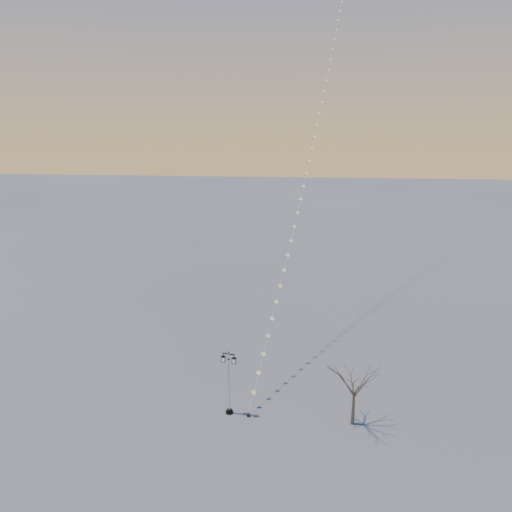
# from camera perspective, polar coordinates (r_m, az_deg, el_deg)

# --- Properties ---
(ground) EXTENTS (300.00, 300.00, 0.00)m
(ground) POSITION_cam_1_polar(r_m,az_deg,el_deg) (32.26, 0.46, -19.23)
(ground) COLOR #5D5F5E
(ground) RESTS_ON ground
(street_lamp) EXTENTS (1.08, 0.53, 4.32)m
(street_lamp) POSITION_cam_1_polar(r_m,az_deg,el_deg) (32.69, -3.10, -13.85)
(street_lamp) COLOR black
(street_lamp) RESTS_ON ground
(bare_tree) EXTENTS (2.37, 2.37, 3.94)m
(bare_tree) POSITION_cam_1_polar(r_m,az_deg,el_deg) (32.00, 11.14, -14.10)
(bare_tree) COLOR brown
(bare_tree) RESTS_ON ground
(kite_train) EXTENTS (8.55, 43.74, 40.10)m
(kite_train) POSITION_cam_1_polar(r_m,az_deg,el_deg) (49.64, 7.00, 16.90)
(kite_train) COLOR black
(kite_train) RESTS_ON ground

